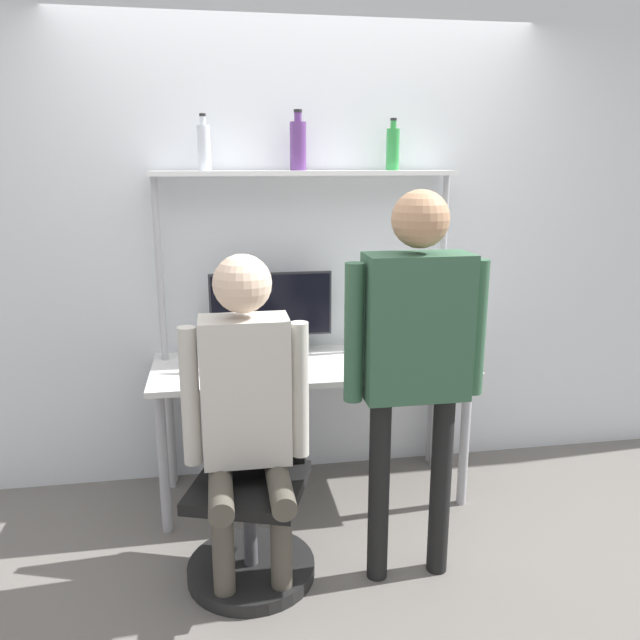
{
  "coord_description": "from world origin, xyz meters",
  "views": [
    {
      "loc": [
        -0.48,
        -2.75,
        1.77
      ],
      "look_at": [
        -0.04,
        -0.13,
        1.1
      ],
      "focal_mm": 35.0,
      "sensor_mm": 36.0,
      "label": 1
    }
  ],
  "objects_px": {
    "office_chair": "(252,514)",
    "bottle_purple": "(298,145)",
    "monitor": "(271,309)",
    "person_standing": "(416,341)",
    "cell_phone": "(281,374)",
    "bottle_clear": "(204,147)",
    "bottle_green": "(393,148)",
    "laptop": "(233,362)",
    "person_seated": "(246,397)"
  },
  "relations": [
    {
      "from": "monitor",
      "to": "person_standing",
      "type": "bearing_deg",
      "value": -61.78
    },
    {
      "from": "office_chair",
      "to": "bottle_clear",
      "type": "relative_size",
      "value": 3.31
    },
    {
      "from": "office_chair",
      "to": "person_seated",
      "type": "xyz_separation_m",
      "value": [
        -0.01,
        -0.04,
        0.56
      ]
    },
    {
      "from": "cell_phone",
      "to": "bottle_purple",
      "type": "bearing_deg",
      "value": 68.28
    },
    {
      "from": "bottle_purple",
      "to": "person_seated",
      "type": "bearing_deg",
      "value": -111.58
    },
    {
      "from": "monitor",
      "to": "bottle_purple",
      "type": "xyz_separation_m",
      "value": [
        0.16,
        0.02,
        0.85
      ]
    },
    {
      "from": "bottle_purple",
      "to": "monitor",
      "type": "bearing_deg",
      "value": -172.99
    },
    {
      "from": "laptop",
      "to": "bottle_purple",
      "type": "bearing_deg",
      "value": 38.6
    },
    {
      "from": "monitor",
      "to": "bottle_clear",
      "type": "height_order",
      "value": "bottle_clear"
    },
    {
      "from": "bottle_purple",
      "to": "bottle_clear",
      "type": "bearing_deg",
      "value": 180.0
    },
    {
      "from": "monitor",
      "to": "person_standing",
      "type": "relative_size",
      "value": 0.39
    },
    {
      "from": "cell_phone",
      "to": "bottle_clear",
      "type": "distance_m",
      "value": 1.2
    },
    {
      "from": "cell_phone",
      "to": "bottle_clear",
      "type": "xyz_separation_m",
      "value": [
        -0.33,
        0.35,
        1.09
      ]
    },
    {
      "from": "person_seated",
      "to": "bottle_green",
      "type": "distance_m",
      "value": 1.56
    },
    {
      "from": "bottle_clear",
      "to": "bottle_purple",
      "type": "relative_size",
      "value": 0.92
    },
    {
      "from": "bottle_clear",
      "to": "bottle_purple",
      "type": "height_order",
      "value": "bottle_purple"
    },
    {
      "from": "person_standing",
      "to": "bottle_clear",
      "type": "xyz_separation_m",
      "value": [
        -0.82,
        0.95,
        0.77
      ]
    },
    {
      "from": "laptop",
      "to": "bottle_green",
      "type": "bearing_deg",
      "value": 18.85
    },
    {
      "from": "cell_phone",
      "to": "laptop",
      "type": "bearing_deg",
      "value": 167.28
    },
    {
      "from": "bottle_purple",
      "to": "bottle_green",
      "type": "distance_m",
      "value": 0.5
    },
    {
      "from": "bottle_green",
      "to": "monitor",
      "type": "bearing_deg",
      "value": -178.33
    },
    {
      "from": "office_chair",
      "to": "bottle_purple",
      "type": "height_order",
      "value": "bottle_purple"
    },
    {
      "from": "office_chair",
      "to": "bottle_purple",
      "type": "relative_size",
      "value": 3.03
    },
    {
      "from": "bottle_purple",
      "to": "person_standing",
      "type": "bearing_deg",
      "value": -70.06
    },
    {
      "from": "monitor",
      "to": "bottle_clear",
      "type": "distance_m",
      "value": 0.9
    },
    {
      "from": "monitor",
      "to": "laptop",
      "type": "height_order",
      "value": "monitor"
    },
    {
      "from": "cell_phone",
      "to": "bottle_green",
      "type": "relative_size",
      "value": 0.57
    },
    {
      "from": "person_standing",
      "to": "office_chair",
      "type": "bearing_deg",
      "value": 168.33
    },
    {
      "from": "bottle_green",
      "to": "person_standing",
      "type": "bearing_deg",
      "value": -99.24
    },
    {
      "from": "office_chair",
      "to": "person_seated",
      "type": "bearing_deg",
      "value": -106.97
    },
    {
      "from": "cell_phone",
      "to": "bottle_purple",
      "type": "height_order",
      "value": "bottle_purple"
    },
    {
      "from": "cell_phone",
      "to": "person_standing",
      "type": "relative_size",
      "value": 0.09
    },
    {
      "from": "office_chair",
      "to": "bottle_green",
      "type": "height_order",
      "value": "bottle_green"
    },
    {
      "from": "cell_phone",
      "to": "bottle_green",
      "type": "height_order",
      "value": "bottle_green"
    },
    {
      "from": "bottle_clear",
      "to": "bottle_green",
      "type": "xyz_separation_m",
      "value": [
        0.97,
        0.0,
        -0.0
      ]
    },
    {
      "from": "cell_phone",
      "to": "bottle_purple",
      "type": "relative_size",
      "value": 0.5
    },
    {
      "from": "office_chair",
      "to": "bottle_purple",
      "type": "distance_m",
      "value": 1.81
    },
    {
      "from": "monitor",
      "to": "bottle_purple",
      "type": "distance_m",
      "value": 0.86
    },
    {
      "from": "cell_phone",
      "to": "bottle_clear",
      "type": "bearing_deg",
      "value": 133.57
    },
    {
      "from": "laptop",
      "to": "person_seated",
      "type": "height_order",
      "value": "person_seated"
    },
    {
      "from": "office_chair",
      "to": "person_seated",
      "type": "relative_size",
      "value": 0.64
    },
    {
      "from": "bottle_green",
      "to": "cell_phone",
      "type": "bearing_deg",
      "value": -151.26
    },
    {
      "from": "person_standing",
      "to": "bottle_clear",
      "type": "height_order",
      "value": "bottle_clear"
    },
    {
      "from": "office_chair",
      "to": "person_standing",
      "type": "bearing_deg",
      "value": -11.67
    },
    {
      "from": "bottle_clear",
      "to": "person_standing",
      "type": "bearing_deg",
      "value": -49.28
    },
    {
      "from": "person_standing",
      "to": "bottle_purple",
      "type": "xyz_separation_m",
      "value": [
        -0.34,
        0.95,
        0.79
      ]
    },
    {
      "from": "monitor",
      "to": "laptop",
      "type": "xyz_separation_m",
      "value": [
        -0.22,
        -0.28,
        -0.19
      ]
    },
    {
      "from": "office_chair",
      "to": "person_seated",
      "type": "height_order",
      "value": "person_seated"
    },
    {
      "from": "laptop",
      "to": "office_chair",
      "type": "relative_size",
      "value": 0.33
    },
    {
      "from": "person_seated",
      "to": "bottle_green",
      "type": "relative_size",
      "value": 5.42
    }
  ]
}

